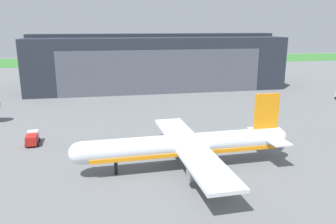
# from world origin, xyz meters

# --- Properties ---
(ground_plane) EXTENTS (440.00, 440.00, 0.00)m
(ground_plane) POSITION_xyz_m (0.00, 0.00, 0.00)
(ground_plane) COLOR slate
(grass_field_strip) EXTENTS (440.00, 56.00, 0.08)m
(grass_field_strip) POSITION_xyz_m (0.00, 184.20, 0.04)
(grass_field_strip) COLOR #35732F
(grass_field_strip) RESTS_ON ground_plane
(maintenance_hangar) EXTENTS (94.39, 32.66, 20.64)m
(maintenance_hangar) POSITION_xyz_m (4.72, 80.45, 9.86)
(maintenance_hangar) COLOR #232833
(maintenance_hangar) RESTS_ON ground_plane
(airliner_near_left) EXTENTS (38.18, 33.95, 12.36)m
(airliner_near_left) POSITION_xyz_m (-2.57, 0.93, 4.04)
(airliner_near_left) COLOR silver
(airliner_near_left) RESTS_ON ground_plane
(ops_van) EXTENTS (2.79, 5.11, 2.42)m
(ops_van) POSITION_xyz_m (-30.69, 18.26, 1.32)
(ops_van) COLOR silver
(ops_van) RESTS_ON ground_plane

